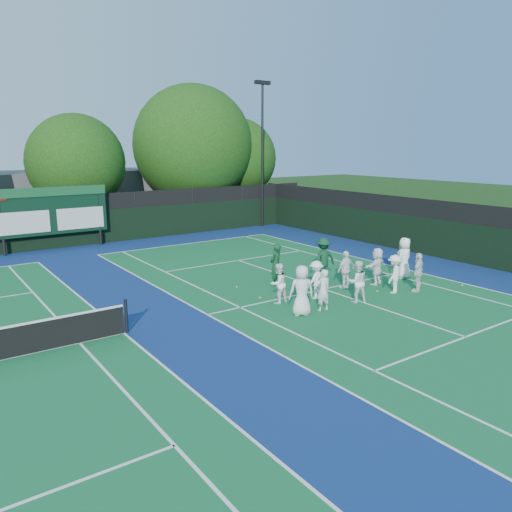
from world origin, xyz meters
TOP-DOWN VIEW (x-y plane):
  - ground at (0.00, 0.00)m, footprint 120.00×120.00m
  - court_apron at (-6.00, 1.00)m, footprint 34.00×32.00m
  - near_court at (0.00, 1.00)m, footprint 11.05×23.85m
  - back_fence at (-6.00, 16.00)m, footprint 34.00×0.08m
  - divider_fence_right at (9.00, 1.00)m, footprint 0.08×32.00m
  - scoreboard at (-7.01, 15.59)m, footprint 6.00×0.21m
  - clubhouse at (-2.00, 24.00)m, footprint 18.00×6.00m
  - light_pole_right at (7.50, 15.70)m, footprint 1.20×0.30m
  - tree_c at (-4.25, 19.58)m, footprint 6.15×6.15m
  - tree_d at (4.17, 19.58)m, footprint 8.67×8.67m
  - tree_e at (7.96, 19.58)m, footprint 6.13×6.13m
  - tennis_ball_0 at (-2.88, 1.49)m, footprint 0.07×0.07m
  - tennis_ball_1 at (1.50, 4.10)m, footprint 0.07×0.07m
  - tennis_ball_2 at (5.10, -2.00)m, footprint 0.07×0.07m
  - tennis_ball_3 at (-2.78, 3.28)m, footprint 0.07×0.07m
  - tennis_ball_4 at (2.24, 1.38)m, footprint 0.07×0.07m
  - tennis_ball_5 at (1.51, -0.52)m, footprint 0.07×0.07m
  - player_front_0 at (-2.80, -0.88)m, footprint 1.02×0.86m
  - player_front_1 at (-1.87, -0.96)m, footprint 0.60×0.44m
  - player_front_2 at (-0.14, -0.95)m, footprint 0.95×0.86m
  - player_front_3 at (1.95, -0.96)m, footprint 1.15×0.92m
  - player_front_4 at (2.88, -1.40)m, footprint 1.02×0.70m
  - player_back_0 at (-2.63, 0.66)m, footprint 0.81×0.67m
  - player_back_1 at (-1.09, 0.28)m, footprint 1.04×0.70m
  - player_back_2 at (0.82, 0.59)m, footprint 0.95×0.44m
  - player_back_3 at (2.37, 0.31)m, footprint 1.54×0.84m
  - player_back_4 at (4.11, 0.29)m, footprint 0.96×0.69m
  - coach_left at (-1.28, 2.58)m, footprint 0.76×0.62m
  - coach_right at (1.04, 2.20)m, footprint 1.30×0.87m

SIDE VIEW (x-z plane):
  - ground at x=0.00m, z-range 0.00..0.00m
  - court_apron at x=-6.00m, z-range 0.00..0.01m
  - near_court at x=0.00m, z-range 0.01..0.01m
  - tennis_ball_0 at x=-2.88m, z-range 0.00..0.07m
  - tennis_ball_1 at x=1.50m, z-range 0.00..0.07m
  - tennis_ball_2 at x=5.10m, z-range 0.00..0.07m
  - tennis_ball_3 at x=-2.78m, z-range 0.00..0.07m
  - tennis_ball_4 at x=2.24m, z-range 0.00..0.07m
  - tennis_ball_5 at x=1.51m, z-range 0.00..0.07m
  - player_back_1 at x=-1.09m, z-range 0.00..1.49m
  - player_back_0 at x=-2.63m, z-range 0.00..1.52m
  - player_front_1 at x=-1.87m, z-range 0.00..1.52m
  - player_front_3 at x=1.95m, z-range 0.00..1.56m
  - player_back_3 at x=2.37m, z-range 0.00..1.58m
  - player_back_2 at x=0.82m, z-range 0.00..1.59m
  - player_front_2 at x=-0.14m, z-range 0.00..1.60m
  - player_front_4 at x=2.88m, z-range 0.00..1.60m
  - player_front_0 at x=-2.80m, z-range 0.00..1.78m
  - coach_left at x=-1.28m, z-range 0.00..1.80m
  - player_back_4 at x=4.11m, z-range 0.00..1.83m
  - coach_right at x=1.04m, z-range 0.00..1.87m
  - back_fence at x=-6.00m, z-range -0.14..2.86m
  - divider_fence_right at x=9.00m, z-range -0.14..2.86m
  - clubhouse at x=-2.00m, z-range 0.00..4.00m
  - scoreboard at x=-7.01m, z-range 0.42..3.97m
  - tree_c at x=-4.25m, z-range 0.65..8.43m
  - tree_e at x=7.96m, z-range 0.71..8.57m
  - tree_d at x=4.17m, z-range 0.49..10.60m
  - light_pole_right at x=7.50m, z-range 1.24..11.36m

